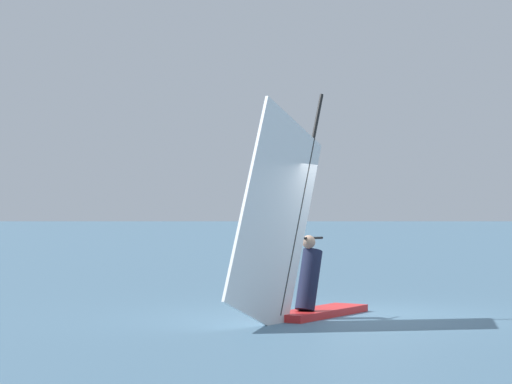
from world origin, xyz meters
The scene contains 3 objects.
ground_plane centered at (0.00, 0.00, 0.00)m, with size 4000.00×4000.00×0.00m, color #476B84.
windsurfer centered at (-1.37, -0.30, 0.99)m, with size 3.65×2.17×3.90m.
distant_headland centered at (360.63, 1325.09, 13.52)m, with size 1398.84×256.22×27.03m, color #4C564C.
Camera 1 is at (-9.11, -12.92, 1.59)m, focal length 65.30 mm.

